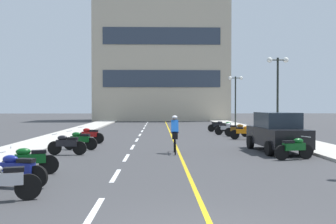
# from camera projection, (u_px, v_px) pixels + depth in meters

# --- Properties ---
(ground_plane) EXTENTS (140.00, 140.00, 0.00)m
(ground_plane) POSITION_uv_depth(u_px,v_px,m) (168.00, 136.00, 26.94)
(ground_plane) COLOR #38383A
(curb_left) EXTENTS (2.40, 72.00, 0.12)m
(curb_left) POSITION_uv_depth(u_px,v_px,m) (73.00, 132.00, 29.76)
(curb_left) COLOR #B7B2A8
(curb_left) RESTS_ON ground
(curb_right) EXTENTS (2.40, 72.00, 0.12)m
(curb_right) POSITION_uv_depth(u_px,v_px,m) (260.00, 132.00, 30.13)
(curb_right) COLOR #B7B2A8
(curb_right) RESTS_ON ground
(lane_dash_0) EXTENTS (0.14, 2.20, 0.01)m
(lane_dash_0) POSITION_uv_depth(u_px,v_px,m) (94.00, 211.00, 7.90)
(lane_dash_0) COLOR silver
(lane_dash_0) RESTS_ON ground
(lane_dash_1) EXTENTS (0.14, 2.20, 0.01)m
(lane_dash_1) POSITION_uv_depth(u_px,v_px,m) (116.00, 175.00, 11.90)
(lane_dash_1) COLOR silver
(lane_dash_1) RESTS_ON ground
(lane_dash_2) EXTENTS (0.14, 2.20, 0.01)m
(lane_dash_2) POSITION_uv_depth(u_px,v_px,m) (126.00, 158.00, 15.90)
(lane_dash_2) COLOR silver
(lane_dash_2) RESTS_ON ground
(lane_dash_3) EXTENTS (0.14, 2.20, 0.01)m
(lane_dash_3) POSITION_uv_depth(u_px,v_px,m) (133.00, 147.00, 19.90)
(lane_dash_3) COLOR silver
(lane_dash_3) RESTS_ON ground
(lane_dash_4) EXTENTS (0.14, 2.20, 0.01)m
(lane_dash_4) POSITION_uv_depth(u_px,v_px,m) (137.00, 140.00, 23.89)
(lane_dash_4) COLOR silver
(lane_dash_4) RESTS_ON ground
(lane_dash_5) EXTENTS (0.14, 2.20, 0.01)m
(lane_dash_5) POSITION_uv_depth(u_px,v_px,m) (140.00, 135.00, 27.89)
(lane_dash_5) COLOR silver
(lane_dash_5) RESTS_ON ground
(lane_dash_6) EXTENTS (0.14, 2.20, 0.01)m
(lane_dash_6) POSITION_uv_depth(u_px,v_px,m) (142.00, 131.00, 31.89)
(lane_dash_6) COLOR silver
(lane_dash_6) RESTS_ON ground
(lane_dash_7) EXTENTS (0.14, 2.20, 0.01)m
(lane_dash_7) POSITION_uv_depth(u_px,v_px,m) (144.00, 128.00, 35.89)
(lane_dash_7) COLOR silver
(lane_dash_7) RESTS_ON ground
(lane_dash_8) EXTENTS (0.14, 2.20, 0.01)m
(lane_dash_8) POSITION_uv_depth(u_px,v_px,m) (145.00, 126.00, 39.89)
(lane_dash_8) COLOR silver
(lane_dash_8) RESTS_ON ground
(lane_dash_9) EXTENTS (0.14, 2.20, 0.01)m
(lane_dash_9) POSITION_uv_depth(u_px,v_px,m) (147.00, 124.00, 43.88)
(lane_dash_9) COLOR silver
(lane_dash_9) RESTS_ON ground
(lane_dash_10) EXTENTS (0.14, 2.20, 0.01)m
(lane_dash_10) POSITION_uv_depth(u_px,v_px,m) (148.00, 122.00, 47.88)
(lane_dash_10) COLOR silver
(lane_dash_10) RESTS_ON ground
(lane_dash_11) EXTENTS (0.14, 2.20, 0.01)m
(lane_dash_11) POSITION_uv_depth(u_px,v_px,m) (148.00, 121.00, 51.88)
(lane_dash_11) COLOR silver
(lane_dash_11) RESTS_ON ground
(centre_line_yellow) EXTENTS (0.12, 66.00, 0.01)m
(centre_line_yellow) POSITION_uv_depth(u_px,v_px,m) (170.00, 133.00, 29.95)
(centre_line_yellow) COLOR gold
(centre_line_yellow) RESTS_ON ground
(office_building) EXTENTS (18.34, 7.19, 18.65)m
(office_building) POSITION_uv_depth(u_px,v_px,m) (161.00, 54.00, 54.29)
(office_building) COLOR #BCAD93
(office_building) RESTS_ON ground
(street_lamp_mid) EXTENTS (1.46, 0.36, 5.25)m
(street_lamp_mid) POSITION_uv_depth(u_px,v_px,m) (278.00, 78.00, 26.05)
(street_lamp_mid) COLOR black
(street_lamp_mid) RESTS_ON curb_right
(street_lamp_far) EXTENTS (1.46, 0.36, 4.91)m
(street_lamp_far) POSITION_uv_depth(u_px,v_px,m) (235.00, 89.00, 38.74)
(street_lamp_far) COLOR black
(street_lamp_far) RESTS_ON curb_right
(parked_car_near) EXTENTS (2.09, 4.28, 1.82)m
(parked_car_near) POSITION_uv_depth(u_px,v_px,m) (277.00, 132.00, 17.87)
(parked_car_near) COLOR black
(parked_car_near) RESTS_ON ground
(motorcycle_0) EXTENTS (1.65, 0.77, 0.92)m
(motorcycle_0) POSITION_uv_depth(u_px,v_px,m) (1.00, 181.00, 8.63)
(motorcycle_0) COLOR black
(motorcycle_0) RESTS_ON ground
(motorcycle_1) EXTENTS (1.68, 0.65, 0.92)m
(motorcycle_1) POSITION_uv_depth(u_px,v_px,m) (17.00, 170.00, 10.17)
(motorcycle_1) COLOR black
(motorcycle_1) RESTS_ON ground
(motorcycle_2) EXTENTS (1.63, 0.81, 0.92)m
(motorcycle_2) POSITION_uv_depth(u_px,v_px,m) (30.00, 160.00, 11.90)
(motorcycle_2) COLOR black
(motorcycle_2) RESTS_ON ground
(motorcycle_3) EXTENTS (1.66, 0.72, 0.92)m
(motorcycle_3) POSITION_uv_depth(u_px,v_px,m) (294.00, 148.00, 15.28)
(motorcycle_3) COLOR black
(motorcycle_3) RESTS_ON ground
(motorcycle_4) EXTENTS (1.70, 0.60, 0.92)m
(motorcycle_4) POSITION_uv_depth(u_px,v_px,m) (67.00, 144.00, 16.75)
(motorcycle_4) COLOR black
(motorcycle_4) RESTS_ON ground
(motorcycle_5) EXTENTS (1.69, 0.62, 0.92)m
(motorcycle_5) POSITION_uv_depth(u_px,v_px,m) (80.00, 140.00, 18.68)
(motorcycle_5) COLOR black
(motorcycle_5) RESTS_ON ground
(motorcycle_6) EXTENTS (1.66, 0.74, 0.92)m
(motorcycle_6) POSITION_uv_depth(u_px,v_px,m) (90.00, 135.00, 21.80)
(motorcycle_6) COLOR black
(motorcycle_6) RESTS_ON ground
(motorcycle_7) EXTENTS (1.67, 0.70, 0.92)m
(motorcycle_7) POSITION_uv_depth(u_px,v_px,m) (244.00, 132.00, 24.18)
(motorcycle_7) COLOR black
(motorcycle_7) RESTS_ON ground
(motorcycle_8) EXTENTS (1.66, 0.72, 0.92)m
(motorcycle_8) POSITION_uv_depth(u_px,v_px,m) (237.00, 130.00, 26.37)
(motorcycle_8) COLOR black
(motorcycle_8) RESTS_ON ground
(motorcycle_9) EXTENTS (1.67, 0.68, 0.92)m
(motorcycle_9) POSITION_uv_depth(u_px,v_px,m) (226.00, 128.00, 27.98)
(motorcycle_9) COLOR black
(motorcycle_9) RESTS_ON ground
(motorcycle_10) EXTENTS (1.69, 0.63, 0.92)m
(motorcycle_10) POSITION_uv_depth(u_px,v_px,m) (226.00, 127.00, 29.82)
(motorcycle_10) COLOR black
(motorcycle_10) RESTS_ON ground
(motorcycle_11) EXTENTS (1.66, 0.74, 0.92)m
(motorcycle_11) POSITION_uv_depth(u_px,v_px,m) (218.00, 126.00, 31.33)
(motorcycle_11) COLOR black
(motorcycle_11) RESTS_ON ground
(cyclist_rider) EXTENTS (0.42, 1.77, 1.71)m
(cyclist_rider) POSITION_uv_depth(u_px,v_px,m) (175.00, 133.00, 17.34)
(cyclist_rider) COLOR black
(cyclist_rider) RESTS_ON ground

